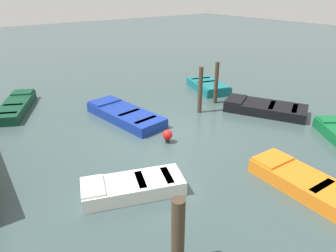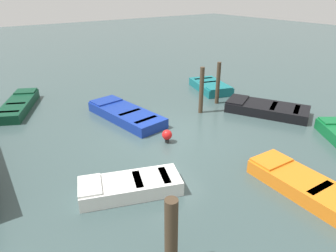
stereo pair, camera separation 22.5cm
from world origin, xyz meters
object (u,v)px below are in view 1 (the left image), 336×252
object	(u,v)px
mooring_piling_center	(216,83)
rowboat_teal	(208,86)
rowboat_black	(265,108)
rowboat_dark_green	(16,106)
marker_buoy	(167,135)
mooring_piling_near_left	(178,234)
rowboat_blue	(125,114)
mooring_piling_far_right	(200,90)
rowboat_white	(132,186)
rowboat_orange	(311,186)

from	to	relation	value
mooring_piling_center	rowboat_teal	bearing A→B (deg)	-34.16
rowboat_black	mooring_piling_center	size ratio (longest dim) A/B	1.88
rowboat_dark_green	marker_buoy	distance (m)	7.42
rowboat_dark_green	rowboat_black	xyz separation A→B (m)	(-6.77, -8.72, 0.00)
mooring_piling_near_left	marker_buoy	distance (m)	5.27
rowboat_dark_green	rowboat_blue	bearing A→B (deg)	-111.06
rowboat_teal	mooring_piling_near_left	bearing A→B (deg)	-29.66
rowboat_teal	mooring_piling_far_right	xyz separation A→B (m)	(-2.09, 2.52, 0.80)
rowboat_white	mooring_piling_center	world-z (taller)	mooring_piling_center
mooring_piling_near_left	rowboat_orange	bearing A→B (deg)	-94.17
mooring_piling_near_left	mooring_piling_center	size ratio (longest dim) A/B	0.81
rowboat_teal	rowboat_dark_green	bearing A→B (deg)	-91.26
rowboat_blue	rowboat_orange	bearing A→B (deg)	-175.97
rowboat_white	mooring_piling_near_left	size ratio (longest dim) A/B	1.80
rowboat_white	mooring_piling_far_right	xyz separation A→B (m)	(3.25, -5.34, 0.80)
rowboat_black	mooring_piling_near_left	size ratio (longest dim) A/B	2.30
rowboat_blue	mooring_piling_near_left	world-z (taller)	mooring_piling_near_left
rowboat_teal	mooring_piling_center	distance (m)	2.13
rowboat_dark_green	mooring_piling_far_right	world-z (taller)	mooring_piling_far_right
rowboat_white	mooring_piling_center	distance (m)	7.73
rowboat_dark_green	rowboat_black	distance (m)	11.04
rowboat_blue	rowboat_white	world-z (taller)	same
rowboat_blue	rowboat_orange	xyz separation A→B (m)	(-7.39, -1.52, 0.00)
mooring_piling_far_right	rowboat_black	bearing A→B (deg)	-127.13
rowboat_white	marker_buoy	distance (m)	3.08
rowboat_teal	rowboat_black	xyz separation A→B (m)	(-3.82, 0.23, -0.00)
mooring_piling_near_left	rowboat_blue	bearing A→B (deg)	-21.47
rowboat_teal	mooring_piling_near_left	distance (m)	11.46
rowboat_white	rowboat_blue	bearing A→B (deg)	-96.72
rowboat_white	rowboat_black	bearing A→B (deg)	-148.48
rowboat_orange	rowboat_dark_green	bearing A→B (deg)	26.76
rowboat_white	mooring_piling_center	bearing A→B (deg)	-131.01
mooring_piling_near_left	mooring_piling_center	distance (m)	9.52
rowboat_orange	rowboat_teal	size ratio (longest dim) A/B	1.18
mooring_piling_center	marker_buoy	size ratio (longest dim) A/B	4.09
rowboat_black	mooring_piling_far_right	world-z (taller)	mooring_piling_far_right
rowboat_teal	marker_buoy	bearing A→B (deg)	-39.57
rowboat_dark_green	rowboat_teal	distance (m)	9.43
rowboat_orange	mooring_piling_far_right	world-z (taller)	mooring_piling_far_right
rowboat_black	mooring_piling_center	world-z (taller)	mooring_piling_center
rowboat_blue	mooring_piling_far_right	bearing A→B (deg)	-120.93
rowboat_white	mooring_piling_center	xyz separation A→B (m)	(3.69, -6.74, 0.76)
rowboat_black	marker_buoy	xyz separation A→B (m)	(0.28, 5.12, 0.07)
rowboat_white	rowboat_dark_green	world-z (taller)	same
rowboat_blue	marker_buoy	bearing A→B (deg)	176.19
rowboat_dark_green	rowboat_black	size ratio (longest dim) A/B	0.98
mooring_piling_center	marker_buoy	bearing A→B (deg)	114.09
rowboat_orange	rowboat_black	size ratio (longest dim) A/B	0.93
rowboat_blue	rowboat_teal	bearing A→B (deg)	-89.52
rowboat_dark_green	mooring_piling_far_right	size ratio (longest dim) A/B	1.78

